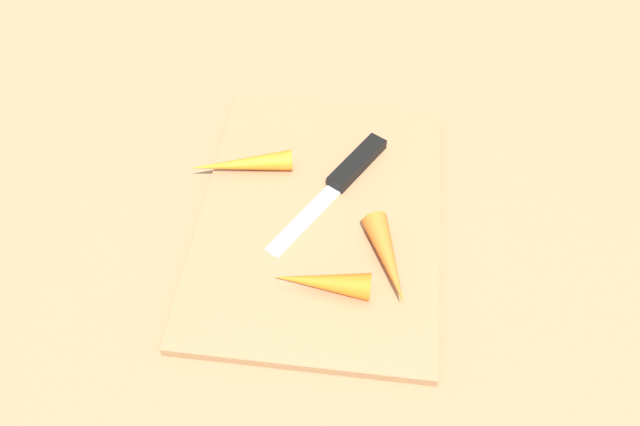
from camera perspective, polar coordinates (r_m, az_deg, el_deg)
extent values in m
plane|color=#8C6D4C|center=(0.71, 0.00, -0.60)|extent=(1.40, 1.40, 0.00)
cube|color=#99704C|center=(0.70, 0.00, -0.30)|extent=(0.36, 0.26, 0.01)
cube|color=#B7B7BC|center=(0.69, -1.46, -0.66)|extent=(0.10, 0.07, 0.00)
cube|color=black|center=(0.74, 3.35, 4.53)|extent=(0.09, 0.06, 0.01)
cone|color=orange|center=(0.73, -7.12, 4.37)|extent=(0.05, 0.12, 0.02)
cone|color=orange|center=(0.65, 6.14, -4.15)|extent=(0.11, 0.06, 0.03)
cone|color=orange|center=(0.63, 0.18, -6.20)|extent=(0.03, 0.10, 0.03)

